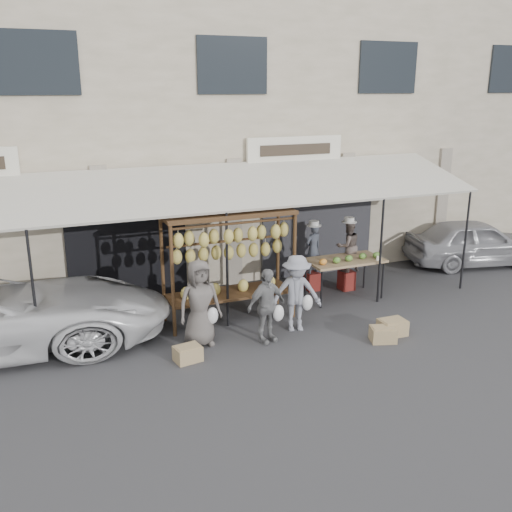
{
  "coord_description": "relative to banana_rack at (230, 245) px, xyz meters",
  "views": [
    {
      "loc": [
        -4.43,
        -8.74,
        4.57
      ],
      "look_at": [
        -0.3,
        1.4,
        1.3
      ],
      "focal_mm": 40.0,
      "sensor_mm": 36.0,
      "label": 1
    }
  ],
  "objects": [
    {
      "name": "ground_plane",
      "position": [
        0.85,
        -1.42,
        -1.57
      ],
      "size": [
        90.0,
        90.0,
        0.0
      ],
      "primitive_type": "plane",
      "color": "#2D2D30"
    },
    {
      "name": "shophouse",
      "position": [
        0.85,
        5.07,
        2.07
      ],
      "size": [
        24.0,
        6.15,
        7.3
      ],
      "color": "beige",
      "rests_on": "ground_plane"
    },
    {
      "name": "awning",
      "position": [
        0.85,
        0.85,
        1.0
      ],
      "size": [
        10.0,
        2.35,
        2.92
      ],
      "color": "#BAB6AA",
      "rests_on": "ground_plane"
    },
    {
      "name": "banana_rack",
      "position": [
        0.0,
        0.0,
        0.0
      ],
      "size": [
        2.6,
        0.9,
        2.24
      ],
      "color": "#341C10",
      "rests_on": "ground_plane"
    },
    {
      "name": "produce_table",
      "position": [
        2.79,
        0.21,
        -0.71
      ],
      "size": [
        1.7,
        0.9,
        1.04
      ],
      "color": "tan",
      "rests_on": "ground_plane"
    },
    {
      "name": "vendor_left",
      "position": [
        2.37,
        0.96,
        -0.57
      ],
      "size": [
        0.48,
        0.37,
        1.15
      ],
      "primitive_type": "imported",
      "rotation": [
        0.0,
        0.0,
        3.39
      ],
      "color": "#404551",
      "rests_on": "stool_left"
    },
    {
      "name": "vendor_right",
      "position": [
        3.12,
        0.69,
        -0.52
      ],
      "size": [
        0.59,
        0.46,
        1.2
      ],
      "primitive_type": "imported",
      "rotation": [
        0.0,
        0.0,
        3.13
      ],
      "color": "#665853",
      "rests_on": "stool_right"
    },
    {
      "name": "customer_left",
      "position": [
        -0.9,
        -0.87,
        -0.76
      ],
      "size": [
        0.82,
        0.57,
        1.62
      ],
      "primitive_type": "imported",
      "rotation": [
        0.0,
        0.0,
        0.07
      ],
      "color": "#5B5551",
      "rests_on": "ground_plane"
    },
    {
      "name": "customer_mid",
      "position": [
        0.27,
        -1.22,
        -0.86
      ],
      "size": [
        0.89,
        0.55,
        1.42
      ],
      "primitive_type": "imported",
      "rotation": [
        0.0,
        0.0,
        0.27
      ],
      "color": "gray",
      "rests_on": "ground_plane"
    },
    {
      "name": "customer_right",
      "position": [
        1.01,
        -0.95,
        -0.82
      ],
      "size": [
        1.09,
        0.79,
        1.51
      ],
      "primitive_type": "imported",
      "rotation": [
        0.0,
        0.0,
        -0.26
      ],
      "color": "gray",
      "rests_on": "ground_plane"
    },
    {
      "name": "stool_left",
      "position": [
        2.37,
        0.96,
        -1.36
      ],
      "size": [
        0.32,
        0.32,
        0.42
      ],
      "primitive_type": "cube",
      "rotation": [
        0.0,
        0.0,
        -0.06
      ],
      "color": "maroon",
      "rests_on": "ground_plane"
    },
    {
      "name": "stool_right",
      "position": [
        3.12,
        0.69,
        -1.35
      ],
      "size": [
        0.33,
        0.33,
        0.45
      ],
      "primitive_type": "cube",
      "rotation": [
        0.0,
        0.0,
        -0.05
      ],
      "color": "maroon",
      "rests_on": "ground_plane"
    },
    {
      "name": "crate_near_a",
      "position": [
        2.29,
        -2.04,
        -1.44
      ],
      "size": [
        0.54,
        0.47,
        0.27
      ],
      "primitive_type": "cube",
      "rotation": [
        0.0,
        0.0,
        -0.32
      ],
      "color": "tan",
      "rests_on": "ground_plane"
    },
    {
      "name": "crate_near_b",
      "position": [
        2.62,
        -1.86,
        -1.42
      ],
      "size": [
        0.5,
        0.38,
        0.3
      ],
      "primitive_type": "cube",
      "rotation": [
        0.0,
        0.0,
        -0.01
      ],
      "color": "tan",
      "rests_on": "ground_plane"
    },
    {
      "name": "crate_far",
      "position": [
        -1.3,
        -1.43,
        -1.44
      ],
      "size": [
        0.5,
        0.41,
        0.27
      ],
      "primitive_type": "cube",
      "rotation": [
        0.0,
        0.0,
        0.17
      ],
      "color": "tan",
      "rests_on": "ground_plane"
    },
    {
      "name": "sedan",
      "position": [
        7.27,
        1.09,
        -0.95
      ],
      "size": [
        3.87,
        2.23,
        1.24
      ],
      "primitive_type": "imported",
      "rotation": [
        0.0,
        0.0,
        1.35
      ],
      "color": "#98979D",
      "rests_on": "ground_plane"
    }
  ]
}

